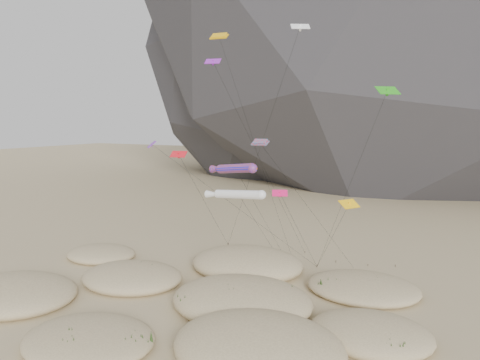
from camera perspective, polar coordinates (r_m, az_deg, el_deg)
name	(u,v)px	position (r m, az deg, el deg)	size (l,w,h in m)	color
ground	(185,318)	(47.12, -6.71, -16.38)	(500.00, 500.00, 0.00)	#CCB789
dunes	(202,296)	(50.35, -4.62, -13.88)	(48.54, 35.16, 3.82)	#CCB789
dune_grass	(201,293)	(50.54, -4.73, -13.62)	(44.47, 28.49, 1.48)	black
kite_stakes	(300,256)	(66.09, 7.32, -9.20)	(24.49, 5.48, 0.30)	#3F2D1E
rainbow_tube_kite	(234,169)	(55.56, -0.75, 1.40)	(7.61, 12.33, 14.04)	#DF5017
white_tube_kite	(236,195)	(47.72, -0.49, -1.78)	(7.44, 18.81, 12.09)	silver
orange_parafoil	(220,40)	(60.84, -2.40, 16.67)	(8.19, 8.50, 29.69)	#DA9E0B
multi_parafoil	(262,145)	(50.74, 2.69, 4.31)	(8.62, 13.13, 16.89)	red
delta_kites	(268,130)	(51.57, 3.48, 6.14)	(30.48, 20.80, 28.96)	purple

